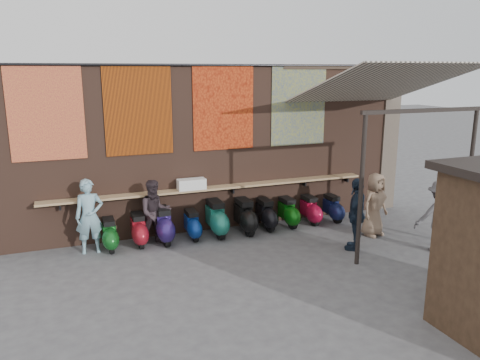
{
  "coord_description": "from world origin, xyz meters",
  "views": [
    {
      "loc": [
        -3.33,
        -8.09,
        3.88
      ],
      "look_at": [
        0.23,
        1.2,
        1.53
      ],
      "focal_mm": 35.0,
      "sensor_mm": 36.0,
      "label": 1
    }
  ],
  "objects_px": {
    "scooter_stool_1": "(139,230)",
    "scooter_stool_5": "(245,217)",
    "diner_left": "(89,216)",
    "shopper_tan": "(375,205)",
    "scooter_stool_0": "(110,235)",
    "scooter_stool_7": "(288,212)",
    "scooter_stool_8": "(310,210)",
    "scooter_stool_6": "(266,214)",
    "shopper_grey": "(439,216)",
    "diner_right": "(155,213)",
    "scooter_stool_3": "(192,225)",
    "scooter_stool_9": "(333,208)",
    "shelf_box": "(192,184)",
    "scooter_stool_4": "(216,219)",
    "scooter_stool_2": "(164,226)",
    "shopper_navy": "(356,214)"
  },
  "relations": [
    {
      "from": "scooter_stool_1",
      "to": "scooter_stool_5",
      "type": "height_order",
      "value": "scooter_stool_5"
    },
    {
      "from": "scooter_stool_5",
      "to": "diner_left",
      "type": "relative_size",
      "value": 0.53
    },
    {
      "from": "diner_left",
      "to": "shopper_tan",
      "type": "xyz_separation_m",
      "value": [
        6.38,
        -1.29,
        -0.05
      ]
    },
    {
      "from": "scooter_stool_0",
      "to": "scooter_stool_7",
      "type": "relative_size",
      "value": 0.96
    },
    {
      "from": "scooter_stool_0",
      "to": "shopper_tan",
      "type": "relative_size",
      "value": 0.48
    },
    {
      "from": "scooter_stool_8",
      "to": "shopper_tan",
      "type": "xyz_separation_m",
      "value": [
        0.97,
        -1.33,
        0.41
      ]
    },
    {
      "from": "scooter_stool_6",
      "to": "shopper_grey",
      "type": "height_order",
      "value": "shopper_grey"
    },
    {
      "from": "scooter_stool_1",
      "to": "scooter_stool_6",
      "type": "xyz_separation_m",
      "value": [
        3.13,
        0.0,
        0.01
      ]
    },
    {
      "from": "scooter_stool_5",
      "to": "shopper_grey",
      "type": "relative_size",
      "value": 0.55
    },
    {
      "from": "scooter_stool_1",
      "to": "diner_right",
      "type": "xyz_separation_m",
      "value": [
        0.37,
        -0.09,
        0.39
      ]
    },
    {
      "from": "diner_left",
      "to": "diner_right",
      "type": "relative_size",
      "value": 1.08
    },
    {
      "from": "diner_left",
      "to": "diner_right",
      "type": "distance_m",
      "value": 1.4
    },
    {
      "from": "scooter_stool_0",
      "to": "scooter_stool_5",
      "type": "xyz_separation_m",
      "value": [
        3.18,
        -0.03,
        0.07
      ]
    },
    {
      "from": "scooter_stool_5",
      "to": "scooter_stool_6",
      "type": "bearing_deg",
      "value": 8.71
    },
    {
      "from": "scooter_stool_5",
      "to": "diner_right",
      "type": "relative_size",
      "value": 0.58
    },
    {
      "from": "scooter_stool_3",
      "to": "scooter_stool_9",
      "type": "height_order",
      "value": "scooter_stool_9"
    },
    {
      "from": "shelf_box",
      "to": "scooter_stool_8",
      "type": "height_order",
      "value": "shelf_box"
    },
    {
      "from": "scooter_stool_0",
      "to": "scooter_stool_6",
      "type": "bearing_deg",
      "value": 0.95
    },
    {
      "from": "scooter_stool_4",
      "to": "scooter_stool_5",
      "type": "bearing_deg",
      "value": -4.53
    },
    {
      "from": "scooter_stool_2",
      "to": "scooter_stool_9",
      "type": "xyz_separation_m",
      "value": [
        4.47,
        -0.02,
        -0.06
      ]
    },
    {
      "from": "scooter_stool_5",
      "to": "scooter_stool_6",
      "type": "relative_size",
      "value": 1.11
    },
    {
      "from": "shopper_tan",
      "to": "scooter_stool_1",
      "type": "bearing_deg",
      "value": 150.15
    },
    {
      "from": "shelf_box",
      "to": "scooter_stool_6",
      "type": "distance_m",
      "value": 2.03
    },
    {
      "from": "shelf_box",
      "to": "scooter_stool_4",
      "type": "height_order",
      "value": "shelf_box"
    },
    {
      "from": "scooter_stool_5",
      "to": "scooter_stool_9",
      "type": "xyz_separation_m",
      "value": [
        2.49,
        0.04,
        -0.07
      ]
    },
    {
      "from": "scooter_stool_3",
      "to": "scooter_stool_7",
      "type": "xyz_separation_m",
      "value": [
        2.5,
        0.01,
        0.03
      ]
    },
    {
      "from": "shopper_tan",
      "to": "scooter_stool_0",
      "type": "bearing_deg",
      "value": 152.14
    },
    {
      "from": "scooter_stool_3",
      "to": "scooter_stool_5",
      "type": "relative_size",
      "value": 0.81
    },
    {
      "from": "shopper_grey",
      "to": "shopper_tan",
      "type": "height_order",
      "value": "shopper_grey"
    },
    {
      "from": "scooter_stool_6",
      "to": "scooter_stool_7",
      "type": "xyz_separation_m",
      "value": [
        0.61,
        -0.02,
        -0.01
      ]
    },
    {
      "from": "scooter_stool_8",
      "to": "shopper_tan",
      "type": "distance_m",
      "value": 1.69
    },
    {
      "from": "scooter_stool_0",
      "to": "diner_left",
      "type": "distance_m",
      "value": 0.61
    },
    {
      "from": "scooter_stool_8",
      "to": "scooter_stool_9",
      "type": "distance_m",
      "value": 0.65
    },
    {
      "from": "scooter_stool_4",
      "to": "scooter_stool_7",
      "type": "distance_m",
      "value": 1.91
    },
    {
      "from": "scooter_stool_6",
      "to": "shelf_box",
      "type": "bearing_deg",
      "value": 172.12
    },
    {
      "from": "shopper_tan",
      "to": "diner_left",
      "type": "bearing_deg",
      "value": 152.74
    },
    {
      "from": "scooter_stool_3",
      "to": "scooter_stool_6",
      "type": "relative_size",
      "value": 0.9
    },
    {
      "from": "scooter_stool_3",
      "to": "shopper_grey",
      "type": "height_order",
      "value": "shopper_grey"
    },
    {
      "from": "scooter_stool_7",
      "to": "shopper_tan",
      "type": "bearing_deg",
      "value": -39.43
    },
    {
      "from": "shopper_navy",
      "to": "diner_left",
      "type": "bearing_deg",
      "value": -62.47
    },
    {
      "from": "scooter_stool_1",
      "to": "scooter_stool_3",
      "type": "height_order",
      "value": "scooter_stool_1"
    },
    {
      "from": "scooter_stool_0",
      "to": "diner_right",
      "type": "distance_m",
      "value": 1.09
    },
    {
      "from": "diner_right",
      "to": "shopper_grey",
      "type": "distance_m",
      "value": 6.23
    },
    {
      "from": "diner_left",
      "to": "scooter_stool_6",
      "type": "bearing_deg",
      "value": 1.66
    },
    {
      "from": "shopper_grey",
      "to": "scooter_stool_9",
      "type": "bearing_deg",
      "value": -47.04
    },
    {
      "from": "scooter_stool_8",
      "to": "shelf_box",
      "type": "bearing_deg",
      "value": 175.07
    },
    {
      "from": "scooter_stool_6",
      "to": "shopper_tan",
      "type": "height_order",
      "value": "shopper_tan"
    },
    {
      "from": "scooter_stool_4",
      "to": "scooter_stool_9",
      "type": "relative_size",
      "value": 1.25
    },
    {
      "from": "shopper_navy",
      "to": "shelf_box",
      "type": "bearing_deg",
      "value": -78.5
    },
    {
      "from": "scooter_stool_6",
      "to": "shopper_navy",
      "type": "relative_size",
      "value": 0.49
    }
  ]
}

